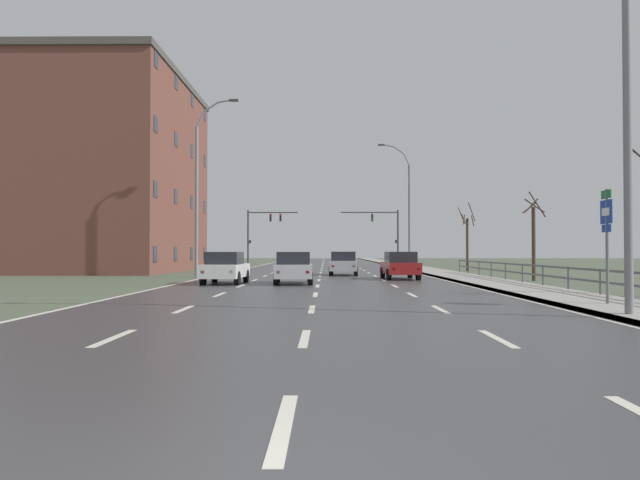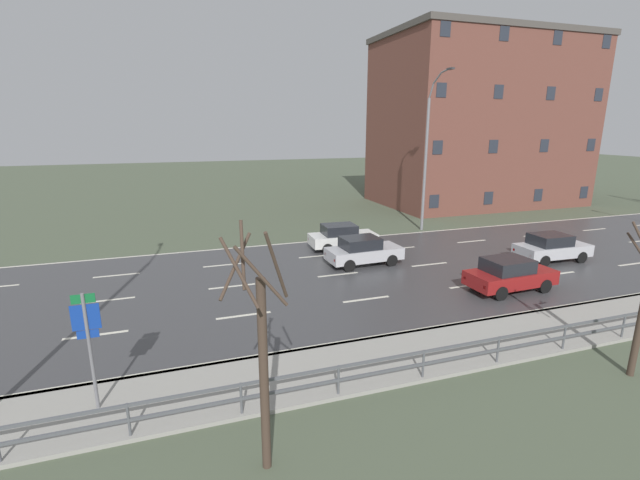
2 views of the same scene
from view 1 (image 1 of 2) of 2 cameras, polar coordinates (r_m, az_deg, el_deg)
The scene contains 17 objects.
ground_plane at distance 51.49m, azimuth 0.15°, elevation -2.92°, with size 160.00×160.00×0.12m.
road_asphalt_strip at distance 63.48m, azimuth 0.24°, elevation -2.50°, with size 14.00×120.00×0.03m.
sidewalk_right at distance 63.98m, azimuth 7.81°, elevation -2.44°, with size 3.00×120.00×0.12m.
guardrail at distance 27.71m, azimuth 20.57°, elevation -2.86°, with size 0.07×32.54×1.00m.
street_lamp_foreground at distance 16.36m, azimuth 26.87°, elevation 12.91°, with size 2.49×0.24×11.29m.
street_lamp_midground at distance 52.03m, azimuth 8.35°, elevation 3.03°, with size 2.81×0.24×10.91m.
street_lamp_left_bank at distance 37.57m, azimuth -11.47°, elevation 4.73°, with size 2.66×0.24×11.04m.
highway_sign at distance 18.80m, azimuth 25.77°, elevation 0.73°, with size 0.09×0.68×3.38m.
traffic_signal_right at distance 62.51m, azimuth 6.40°, elevation 1.11°, with size 6.05×0.36×5.90m.
traffic_signal_left at distance 63.47m, azimuth -5.70°, elevation 1.21°, with size 5.39×0.36×5.95m.
car_distant at distance 29.46m, azimuth -9.06°, elevation -2.62°, with size 1.93×4.15×1.57m.
car_near_right at distance 29.03m, azimuth -2.56°, elevation -2.65°, with size 1.98×4.17×1.57m.
car_near_left at distance 39.38m, azimuth 2.26°, elevation -2.23°, with size 1.94×4.15×1.57m.
car_mid_centre at distance 34.04m, azimuth 7.67°, elevation -2.41°, with size 1.96×4.16×1.57m.
brick_building at distance 51.24m, azimuth -19.06°, elevation 5.96°, with size 11.52×19.03×15.62m.
bare_tree_mid at distance 34.14m, azimuth 19.78°, elevation 0.10°, with size 1.15×1.17×4.80m.
bare_tree_far at distance 49.22m, azimuth 13.92°, elevation -0.02°, with size 1.32×1.11×5.49m.
Camera 1 is at (0.39, -3.46, 1.61)m, focal length 33.42 mm.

